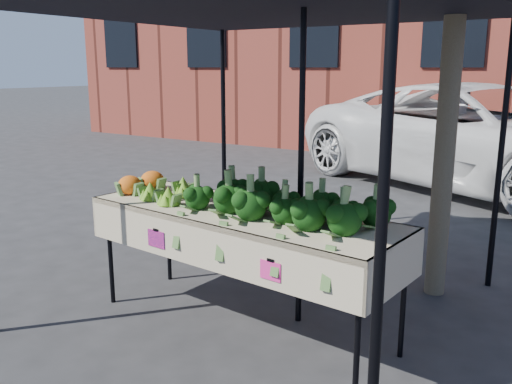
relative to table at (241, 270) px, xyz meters
name	(u,v)px	position (x,y,z in m)	size (l,w,h in m)	color
ground	(247,318)	(-0.04, 0.13, -0.45)	(90.00, 90.00, 0.00)	#29292B
table	(241,270)	(0.00, 0.00, 0.00)	(2.46, 1.02, 0.90)	beige
canopy	(266,139)	(-0.04, 0.40, 0.92)	(3.16, 3.16, 2.74)	black
broccoli_heap	(282,198)	(0.32, 0.03, 0.58)	(1.47, 0.57, 0.26)	black
romanesco_cluster	(173,186)	(-0.67, 0.04, 0.55)	(0.43, 0.57, 0.20)	#6DAB25
cauliflower_pair	(141,181)	(-1.04, 0.07, 0.54)	(0.23, 0.43, 0.18)	orange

